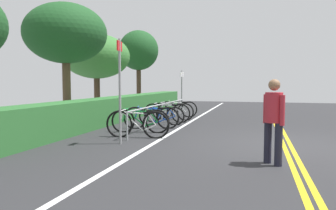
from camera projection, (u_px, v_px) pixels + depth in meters
name	position (u px, v px, depth m)	size (l,w,h in m)	color
ground_plane	(287.00, 145.00, 8.05)	(35.39, 13.86, 0.05)	#2B2B2D
centre_line_yellow_inner	(290.00, 144.00, 8.03)	(31.85, 0.10, 0.00)	gold
centre_line_yellow_outer	(283.00, 144.00, 8.07)	(31.85, 0.10, 0.00)	gold
bike_lane_stripe_white	(162.00, 138.00, 8.89)	(31.85, 0.12, 0.00)	white
bike_rack	(162.00, 109.00, 11.68)	(6.52, 0.05, 0.77)	#9EA0A5
bicycle_0	(137.00, 124.00, 9.04)	(0.46, 1.82, 0.79)	black
bicycle_1	(140.00, 121.00, 9.95)	(0.46, 1.81, 0.76)	black
bicycle_2	(152.00, 118.00, 10.77)	(0.63, 1.78, 0.77)	black
bicycle_3	(162.00, 116.00, 11.74)	(0.49, 1.63, 0.70)	black
bicycle_4	(167.00, 113.00, 12.54)	(0.46, 1.84, 0.76)	black
bicycle_5	(173.00, 111.00, 13.40)	(0.46, 1.82, 0.74)	black
bicycle_6	(178.00, 109.00, 14.41)	(0.54, 1.67, 0.74)	black
pedestrian	(274.00, 116.00, 6.03)	(0.38, 0.37, 1.59)	#1E1E2D
sign_post_near	(120.00, 82.00, 8.02)	(0.36, 0.07, 2.59)	gray
sign_post_far	(182.00, 88.00, 15.77)	(0.36, 0.09, 2.09)	gray
hedge_backdrop	(122.00, 107.00, 13.70)	(15.47, 0.98, 0.95)	#2D6B30
tree_mid	(66.00, 34.00, 11.36)	(2.86, 2.86, 4.27)	brown
tree_far_right	(97.00, 57.00, 15.92)	(3.24, 3.24, 3.87)	#473323
tree_extra	(139.00, 51.00, 19.46)	(2.37, 2.37, 4.61)	#473323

